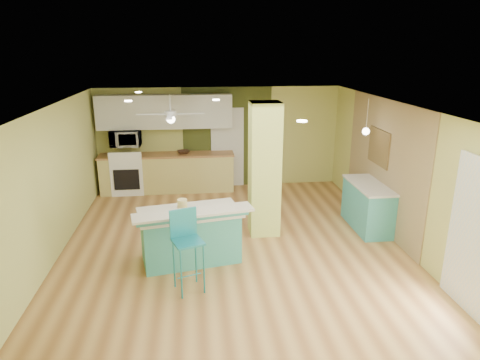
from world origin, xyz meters
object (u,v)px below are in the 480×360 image
object	(u,v)px
side_counter	(367,206)
fruit_bowl	(183,152)
peninsula	(190,234)
canister	(182,204)
bar_stool	(186,237)

from	to	relation	value
side_counter	fruit_bowl	world-z (taller)	fruit_bowl
peninsula	canister	distance (m)	0.52
side_counter	canister	distance (m)	3.69
bar_stool	side_counter	size ratio (longest dim) A/B	0.87
peninsula	side_counter	distance (m)	3.58
peninsula	bar_stool	bearing A→B (deg)	-104.40
bar_stool	fruit_bowl	distance (m)	4.57
canister	peninsula	bearing A→B (deg)	-51.66
peninsula	fruit_bowl	xyz separation A→B (m)	(-0.15, 3.69, 0.52)
peninsula	side_counter	xyz separation A→B (m)	(3.44, 0.98, -0.01)
canister	fruit_bowl	bearing A→B (deg)	90.58
side_counter	bar_stool	bearing A→B (deg)	-152.15
side_counter	canister	xyz separation A→B (m)	(-3.56, -0.83, 0.50)
side_counter	fruit_bowl	distance (m)	4.54
fruit_bowl	side_counter	bearing A→B (deg)	-37.05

